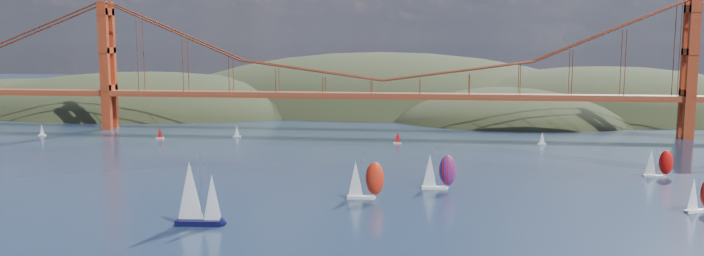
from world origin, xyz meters
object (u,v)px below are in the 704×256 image
object	(u,v)px
racer_0	(365,179)
racer_3	(658,163)
racer_rwb	(438,171)
sloop_navy	(197,194)
racer_1	(700,194)

from	to	relation	value
racer_0	racer_3	xyz separation A→B (m)	(80.08, 36.42, -0.76)
racer_3	racer_rwb	size ratio (longest dim) A/B	0.87
racer_3	sloop_navy	bearing A→B (deg)	-145.83
racer_0	racer_3	world-z (taller)	racer_0
sloop_navy	racer_1	size ratio (longest dim) A/B	1.74
racer_1	racer_rwb	distance (m)	61.50
racer_1	racer_rwb	xyz separation A→B (m)	(-59.17, 16.76, 0.70)
racer_1	racer_3	world-z (taller)	racer_3
racer_rwb	sloop_navy	bearing A→B (deg)	-141.81
racer_0	racer_3	bearing A→B (deg)	21.73
racer_1	racer_0	bearing A→B (deg)	155.75
racer_0	racer_1	world-z (taller)	racer_0
racer_0	racer_1	xyz separation A→B (m)	(77.15, -3.49, -0.81)
racer_1	racer_3	distance (m)	40.02
racer_3	racer_rwb	bearing A→B (deg)	-155.14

